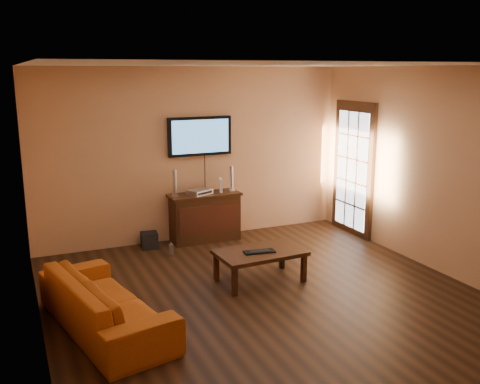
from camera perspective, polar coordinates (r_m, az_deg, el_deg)
ground_plane at (r=6.56m, az=2.49°, el=-10.90°), size 5.00×5.00×0.00m
room_walls at (r=6.64m, az=0.24°, el=4.60°), size 5.00×5.00×5.00m
french_door at (r=8.88m, az=11.98°, el=2.28°), size 0.07×1.02×2.22m
media_console at (r=8.44m, az=-3.76°, el=-2.67°), size 1.13×0.43×0.76m
television at (r=8.36m, az=-4.30°, el=5.96°), size 1.02×0.08×0.61m
coffee_table at (r=6.83m, az=2.15°, el=-6.68°), size 1.13×0.71×0.41m
sofa at (r=5.79m, az=-14.26°, el=-10.44°), size 0.99×2.07×0.78m
speaker_left at (r=8.19m, az=-6.98°, el=0.84°), size 0.11×0.11×0.40m
speaker_right at (r=8.51m, az=-0.93°, el=1.36°), size 0.11×0.11×0.39m
av_receiver at (r=8.31m, az=-4.34°, el=0.04°), size 0.42×0.37×0.08m
game_console at (r=8.43m, az=-2.07°, el=0.73°), size 0.09×0.16×0.22m
subwoofer at (r=8.25m, az=-9.65°, el=-5.10°), size 0.27×0.27×0.24m
bottle at (r=7.88m, az=-7.36°, el=-6.10°), size 0.07×0.07×0.20m
keyboard at (r=6.76m, az=2.08°, el=-6.36°), size 0.41×0.20×0.02m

